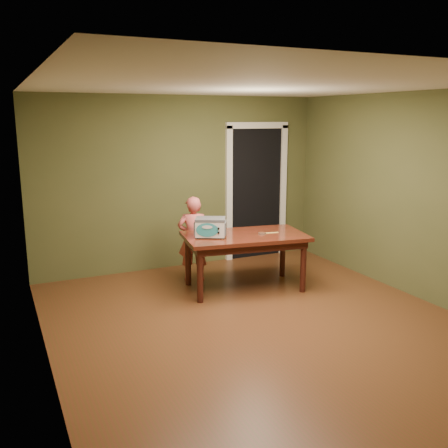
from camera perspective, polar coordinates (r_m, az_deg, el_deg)
name	(u,v)px	position (r m, az deg, el deg)	size (l,w,h in m)	color
floor	(259,323)	(5.75, 4.05, -11.25)	(5.00, 5.00, 0.00)	#592B19
room_shell	(262,172)	(5.31, 4.33, 5.91)	(4.52, 5.02, 2.61)	#4F512B
doorway	(248,191)	(8.43, 2.72, 3.78)	(1.10, 0.66, 2.25)	black
dining_table	(245,242)	(6.66, 2.38, -2.04)	(1.72, 1.14, 0.75)	#3D1B0D
toy_oven	(210,227)	(6.46, -1.57, -0.31)	(0.48, 0.42, 0.25)	#4C4F54
baking_pan	(262,233)	(6.66, 4.36, -1.07)	(0.10, 0.10, 0.02)	silver
spatula	(272,233)	(6.74, 5.51, -1.00)	(0.18, 0.03, 0.01)	#E6CF64
child	(193,239)	(7.04, -3.53, -1.67)	(0.44, 0.29, 1.20)	#D35956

